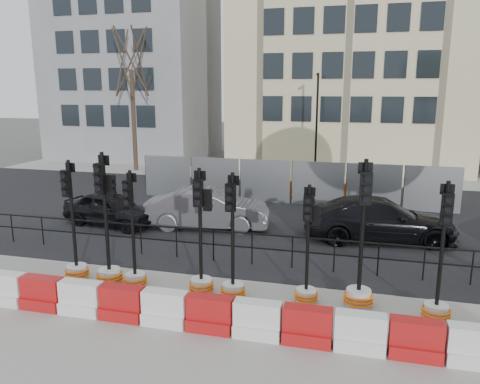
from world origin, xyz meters
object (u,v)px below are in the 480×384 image
(car_a, at_px, (111,209))
(car_c, at_px, (379,220))
(traffic_signal_a, at_px, (75,256))
(traffic_signal_d, at_px, (201,265))
(traffic_signal_h, at_px, (438,293))

(car_a, distance_m, car_c, 9.92)
(traffic_signal_a, relative_size, traffic_signal_d, 1.02)
(traffic_signal_d, relative_size, traffic_signal_h, 1.01)
(car_a, xyz_separation_m, car_c, (9.90, 0.67, 0.09))
(traffic_signal_a, xyz_separation_m, traffic_signal_h, (9.26, -0.03, -0.02))
(traffic_signal_h, xyz_separation_m, car_a, (-10.99, 5.00, -0.02))
(car_a, relative_size, car_c, 0.75)
(traffic_signal_a, bearing_deg, car_c, 43.76)
(traffic_signal_h, bearing_deg, car_a, 155.30)
(traffic_signal_d, distance_m, traffic_signal_h, 5.63)
(traffic_signal_d, bearing_deg, car_c, 48.34)
(car_c, bearing_deg, car_a, 85.89)
(traffic_signal_d, xyz_separation_m, car_c, (4.54, 5.62, -0.03))
(traffic_signal_d, height_order, traffic_signal_h, traffic_signal_d)
(traffic_signal_d, height_order, car_a, traffic_signal_d)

